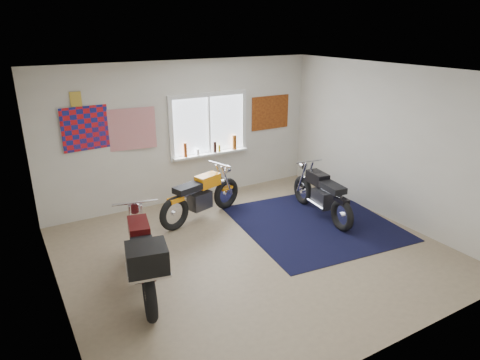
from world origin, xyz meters
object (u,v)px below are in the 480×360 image
black_chrome_bike (322,195)px  maroon_tourer (143,257)px  yellow_triumph (201,197)px  navy_rug (314,223)px

black_chrome_bike → maroon_tourer: size_ratio=0.90×
black_chrome_bike → yellow_triumph: bearing=68.7°
navy_rug → maroon_tourer: (-3.24, -0.52, 0.53)m
yellow_triumph → maroon_tourer: maroon_tourer is taller
yellow_triumph → black_chrome_bike: bearing=-45.0°
navy_rug → yellow_triumph: yellow_triumph is taller
maroon_tourer → black_chrome_bike: bearing=-66.8°
yellow_triumph → maroon_tourer: 2.37m
yellow_triumph → black_chrome_bike: (1.91, -1.02, -0.00)m
black_chrome_bike → maroon_tourer: (-3.53, -0.70, 0.13)m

